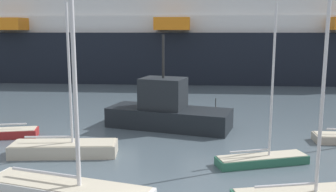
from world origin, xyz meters
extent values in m
cube|color=#BCB29E|center=(-5.58, 7.93, 0.35)|extent=(5.74, 1.94, 0.70)
cube|color=beige|center=(-5.58, 7.93, 0.72)|extent=(5.51, 1.80, 0.04)
cylinder|color=silver|center=(-5.12, 7.95, 4.43)|extent=(0.14, 0.14, 7.46)
cylinder|color=silver|center=(-6.40, 7.89, 1.05)|extent=(2.55, 0.23, 0.11)
cube|color=#2D6B51|center=(4.88, 6.68, 0.21)|extent=(4.88, 2.28, 0.43)
cube|color=beige|center=(4.88, 6.68, 0.45)|extent=(4.68, 2.14, 0.04)
cylinder|color=silver|center=(5.25, 6.77, 4.22)|extent=(0.11, 0.11, 7.59)
cylinder|color=silver|center=(4.21, 6.51, 0.78)|extent=(2.09, 0.61, 0.09)
cylinder|color=silver|center=(-10.16, 11.34, 0.85)|extent=(2.23, 0.49, 0.10)
cube|color=beige|center=(5.36, 1.85, 0.69)|extent=(5.37, 2.20, 0.04)
cylinder|color=silver|center=(5.79, 1.92, 5.51)|extent=(0.13, 0.13, 9.69)
cylinder|color=silver|center=(4.59, 1.72, 1.02)|extent=(2.43, 0.50, 0.10)
cube|color=beige|center=(-3.85, 2.39, 0.73)|extent=(6.85, 3.45, 0.04)
cylinder|color=silver|center=(-3.31, 2.22, 6.85)|extent=(0.17, 0.17, 12.28)
cylinder|color=silver|center=(-4.81, 2.70, 1.06)|extent=(3.04, 1.08, 0.13)
cube|color=black|center=(0.05, 13.93, 0.69)|extent=(9.03, 5.57, 1.38)
cube|color=#1E2328|center=(-0.36, 14.07, 2.43)|extent=(3.53, 3.12, 2.11)
cylinder|color=#262626|center=(-0.36, 14.07, 4.98)|extent=(0.17, 0.17, 2.98)
sphere|color=orange|center=(3.68, 17.38, 0.38)|extent=(0.77, 0.77, 0.77)
cylinder|color=black|center=(3.68, 17.38, 1.12)|extent=(0.06, 0.06, 0.71)
cube|color=black|center=(-9.58, 43.54, 3.24)|extent=(118.47, 23.74, 6.47)
cube|color=white|center=(-9.58, 43.54, 7.53)|extent=(108.95, 21.18, 2.12)
cube|color=white|center=(-9.58, 43.54, 9.65)|extent=(102.41, 19.91, 2.12)
cube|color=orange|center=(-20.39, 35.63, 7.53)|extent=(4.43, 3.55, 1.48)
cube|color=orange|center=(0.17, 34.36, 7.53)|extent=(4.43, 3.55, 1.48)
camera|label=1|loc=(0.39, -11.50, 6.71)|focal=39.90mm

